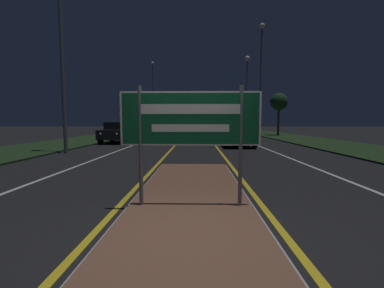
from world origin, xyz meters
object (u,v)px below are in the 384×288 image
at_px(car_receding_2, 212,127).
at_px(car_approaching_0, 118,132).
at_px(car_receding_1, 248,129).
at_px(streetlight_left_far, 153,91).
at_px(car_approaching_1, 154,128).
at_px(streetlight_left_near, 60,15).
at_px(streetlight_right_far, 247,80).
at_px(highway_sign, 190,123).
at_px(car_receding_0, 237,134).
at_px(streetlight_right_near, 261,68).
at_px(car_receding_3, 225,126).

height_order(car_receding_2, car_approaching_0, car_approaching_0).
bearing_deg(car_receding_2, car_receding_1, -73.77).
bearing_deg(streetlight_left_far, car_approaching_1, -79.93).
xyz_separation_m(streetlight_left_near, streetlight_right_far, (12.83, 19.40, -0.04)).
relative_size(highway_sign, streetlight_left_near, 0.23).
bearing_deg(car_receding_0, highway_sign, -102.57).
distance_m(highway_sign, streetlight_left_near, 11.81).
relative_size(streetlight_right_near, car_approaching_0, 2.54).
xyz_separation_m(streetlight_left_far, car_receding_3, (12.12, 11.39, -5.40)).
relative_size(streetlight_left_near, car_approaching_0, 2.59).
xyz_separation_m(streetlight_left_far, streetlight_right_near, (12.65, -14.39, 0.46)).
relative_size(streetlight_right_near, car_approaching_1, 2.33).
bearing_deg(streetlight_right_near, streetlight_left_far, 131.34).
xyz_separation_m(highway_sign, car_receding_2, (2.58, 36.90, -0.85)).
relative_size(streetlight_right_far, car_receding_1, 2.05).
distance_m(streetlight_right_far, car_receding_0, 16.97).
height_order(highway_sign, car_receding_1, highway_sign).
relative_size(streetlight_left_near, car_approaching_1, 2.38).
bearing_deg(car_approaching_0, car_approaching_1, 89.64).
bearing_deg(car_approaching_1, streetlight_left_near, -91.91).
bearing_deg(car_receding_2, streetlight_left_near, -107.71).
xyz_separation_m(streetlight_right_far, car_receding_0, (-3.54, -15.48, -5.98)).
bearing_deg(car_receding_1, car_receding_0, -104.14).
bearing_deg(car_receding_1, streetlight_left_far, 143.12).
height_order(streetlight_right_near, car_approaching_1, streetlight_right_near).
bearing_deg(streetlight_left_near, car_receding_3, 72.10).
height_order(streetlight_left_far, car_receding_0, streetlight_left_far).
bearing_deg(car_approaching_1, streetlight_right_near, -40.98).
bearing_deg(car_receding_1, car_approaching_0, -139.30).
relative_size(streetlight_left_far, car_receding_1, 2.25).
xyz_separation_m(car_receding_1, car_approaching_0, (-11.89, -10.23, 0.09)).
bearing_deg(streetlight_right_far, streetlight_left_near, -123.47).
distance_m(streetlight_left_near, car_receding_3, 39.99).
distance_m(streetlight_right_far, car_approaching_0, 18.62).
height_order(streetlight_left_near, streetlight_right_near, streetlight_left_near).
relative_size(highway_sign, streetlight_right_near, 0.23).
distance_m(streetlight_left_far, car_receding_2, 10.85).
bearing_deg(car_receding_0, streetlight_left_near, -157.09).
relative_size(highway_sign, car_receding_2, 0.57).
bearing_deg(car_receding_3, car_receding_2, -108.50).
relative_size(streetlight_left_near, car_receding_1, 2.33).
bearing_deg(car_approaching_0, car_receding_1, 40.70).
xyz_separation_m(streetlight_left_far, car_receding_0, (9.25, -22.31, -5.40)).
bearing_deg(car_receding_0, car_approaching_1, 115.01).
xyz_separation_m(streetlight_left_near, car_receding_2, (9.13, 28.57, -6.05)).
height_order(streetlight_left_near, car_receding_3, streetlight_left_near).
bearing_deg(highway_sign, streetlight_left_far, 100.68).
distance_m(car_receding_1, car_approaching_0, 15.69).
distance_m(streetlight_right_near, car_approaching_1, 16.87).
relative_size(car_receding_3, car_approaching_1, 0.94).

